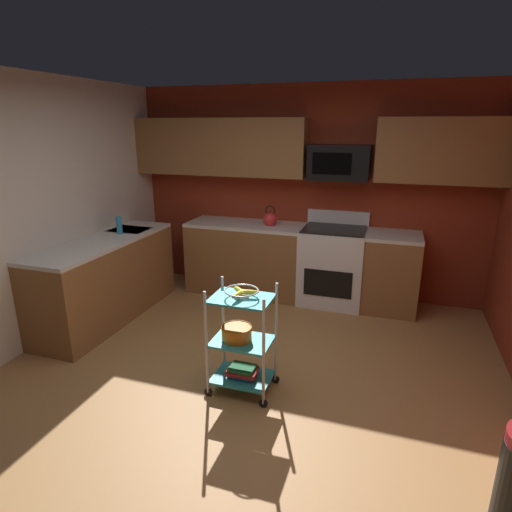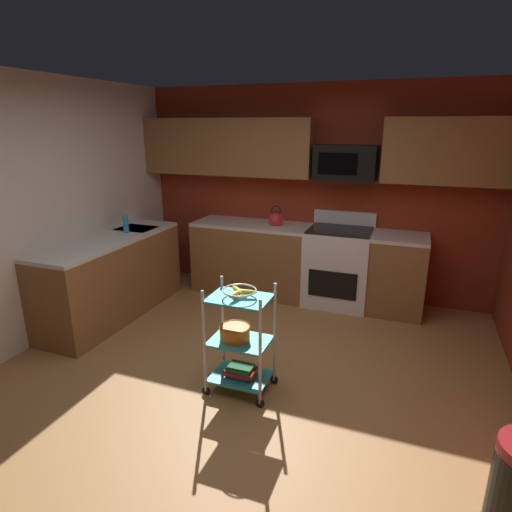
{
  "view_description": "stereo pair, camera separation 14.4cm",
  "coord_description": "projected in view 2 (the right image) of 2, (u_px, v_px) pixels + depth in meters",
  "views": [
    {
      "loc": [
        1.11,
        -2.87,
        2.12
      ],
      "look_at": [
        0.01,
        0.4,
        1.05
      ],
      "focal_mm": 29.82,
      "sensor_mm": 36.0,
      "label": 1
    },
    {
      "loc": [
        1.24,
        -2.82,
        2.12
      ],
      "look_at": [
        0.01,
        0.4,
        1.05
      ],
      "focal_mm": 29.82,
      "sensor_mm": 36.0,
      "label": 2
    }
  ],
  "objects": [
    {
      "name": "kettle",
      "position": [
        276.0,
        219.0,
        5.27
      ],
      "size": [
        0.21,
        0.18,
        0.26
      ],
      "color": "red",
      "rests_on": "counter_run"
    },
    {
      "name": "wall_left",
      "position": [
        15.0,
        217.0,
        3.94
      ],
      "size": [
        0.06,
        4.8,
        2.6
      ],
      "primitive_type": "cube",
      "color": "silver",
      "rests_on": "ground"
    },
    {
      "name": "counter_run",
      "position": [
        230.0,
        268.0,
        5.12
      ],
      "size": [
        3.63,
        2.51,
        0.92
      ],
      "color": "brown",
      "rests_on": "ground"
    },
    {
      "name": "fruit_bowl",
      "position": [
        240.0,
        292.0,
        3.3
      ],
      "size": [
        0.27,
        0.27,
        0.07
      ],
      "color": "silver",
      "rests_on": "rolling_cart"
    },
    {
      "name": "floor",
      "position": [
        237.0,
        390.0,
        3.57
      ],
      "size": [
        4.4,
        4.8,
        0.04
      ],
      "primitive_type": "cube",
      "color": "#A87542",
      "rests_on": "ground"
    },
    {
      "name": "dish_soap_bottle",
      "position": [
        126.0,
        224.0,
        4.91
      ],
      "size": [
        0.06,
        0.06,
        0.2
      ],
      "primitive_type": "cylinder",
      "color": "#2D8CBF",
      "rests_on": "counter_run"
    },
    {
      "name": "upper_cabinets",
      "position": [
        302.0,
        148.0,
        5.05
      ],
      "size": [
        4.4,
        0.33,
        0.7
      ],
      "color": "brown"
    },
    {
      "name": "oven_range",
      "position": [
        338.0,
        266.0,
        5.16
      ],
      "size": [
        0.76,
        0.65,
        1.1
      ],
      "color": "white",
      "rests_on": "ground"
    },
    {
      "name": "mixing_bowl_large",
      "position": [
        235.0,
        332.0,
        3.42
      ],
      "size": [
        0.25,
        0.25,
        0.11
      ],
      "color": "orange",
      "rests_on": "rolling_cart"
    },
    {
      "name": "rolling_cart",
      "position": [
        240.0,
        341.0,
        3.43
      ],
      "size": [
        0.54,
        0.37,
        0.91
      ],
      "color": "silver",
      "rests_on": "ground"
    },
    {
      "name": "microwave",
      "position": [
        346.0,
        163.0,
        4.89
      ],
      "size": [
        0.7,
        0.39,
        0.4
      ],
      "color": "black"
    },
    {
      "name": "book_stack",
      "position": [
        241.0,
        371.0,
        3.51
      ],
      "size": [
        0.26,
        0.19,
        0.09
      ],
      "color": "#1E4C8C",
      "rests_on": "rolling_cart"
    },
    {
      "name": "wall_back",
      "position": [
        312.0,
        193.0,
        5.35
      ],
      "size": [
        4.52,
        0.06,
        2.6
      ],
      "primitive_type": "cube",
      "color": "maroon",
      "rests_on": "ground"
    }
  ]
}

